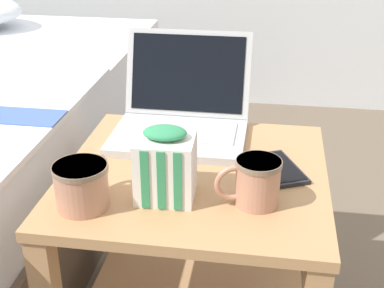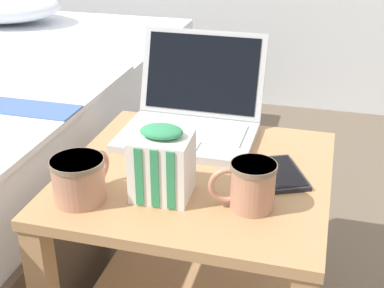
# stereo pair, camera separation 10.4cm
# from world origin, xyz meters

# --- Properties ---
(bedside_table) EXTENTS (0.54, 0.53, 0.47)m
(bedside_table) POSITION_xyz_m (0.00, 0.00, 0.30)
(bedside_table) COLOR tan
(bedside_table) RESTS_ON ground_plane
(laptop) EXTENTS (0.31, 0.29, 0.22)m
(laptop) POSITION_xyz_m (-0.06, 0.18, 0.52)
(laptop) COLOR #B7BABC
(laptop) RESTS_ON bedside_table
(mug_front_left) EXTENTS (0.10, 0.14, 0.09)m
(mug_front_left) POSITION_xyz_m (-0.18, -0.16, 0.52)
(mug_front_left) COLOR tan
(mug_front_left) RESTS_ON bedside_table
(mug_front_right) EXTENTS (0.12, 0.08, 0.09)m
(mug_front_right) POSITION_xyz_m (0.13, -0.11, 0.52)
(mug_front_right) COLOR tan
(mug_front_right) RESTS_ON bedside_table
(snack_bag) EXTENTS (0.11, 0.10, 0.14)m
(snack_bag) POSITION_xyz_m (-0.04, -0.11, 0.54)
(snack_bag) COLOR white
(snack_bag) RESTS_ON bedside_table
(cell_phone) EXTENTS (0.13, 0.16, 0.01)m
(cell_phone) POSITION_xyz_m (0.17, 0.03, 0.48)
(cell_phone) COLOR black
(cell_phone) RESTS_ON bedside_table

